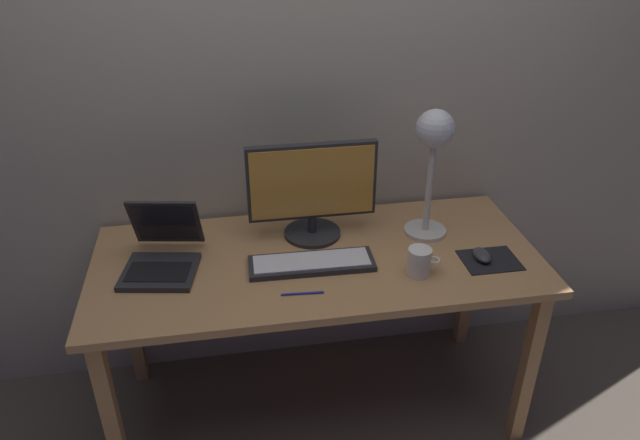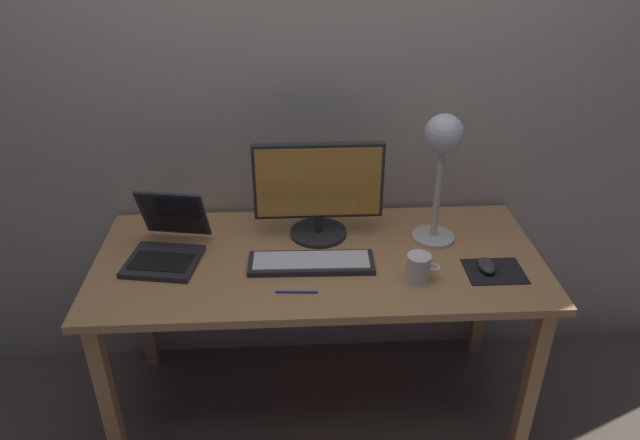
% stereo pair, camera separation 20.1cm
% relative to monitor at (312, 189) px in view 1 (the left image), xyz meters
% --- Properties ---
extents(ground_plane, '(4.80, 4.80, 0.00)m').
position_rel_monitor_xyz_m(ground_plane, '(-0.01, -0.15, -0.94)').
color(ground_plane, brown).
rests_on(ground_plane, ground).
extents(back_wall, '(4.80, 0.06, 2.60)m').
position_rel_monitor_xyz_m(back_wall, '(-0.01, 0.25, 0.36)').
color(back_wall, '#B2A893').
rests_on(back_wall, ground).
extents(desk, '(1.60, 0.70, 0.74)m').
position_rel_monitor_xyz_m(desk, '(-0.01, -0.15, -0.28)').
color(desk, tan).
rests_on(desk, ground).
extents(monitor, '(0.48, 0.21, 0.37)m').
position_rel_monitor_xyz_m(monitor, '(0.00, 0.00, 0.00)').
color(monitor, '#28282B').
rests_on(monitor, desk).
extents(keyboard_main, '(0.44, 0.15, 0.03)m').
position_rel_monitor_xyz_m(keyboard_main, '(-0.04, -0.21, -0.18)').
color(keyboard_main, '#28282B').
rests_on(keyboard_main, desk).
extents(laptop, '(0.30, 0.34, 0.22)m').
position_rel_monitor_xyz_m(laptop, '(-0.55, -0.10, -0.13)').
color(laptop, '#28282B').
rests_on(laptop, desk).
extents(desk_lamp, '(0.16, 0.16, 0.49)m').
position_rel_monitor_xyz_m(desk_lamp, '(0.43, -0.05, 0.16)').
color(desk_lamp, beige).
rests_on(desk_lamp, desk).
extents(mousepad, '(0.20, 0.16, 0.00)m').
position_rel_monitor_xyz_m(mousepad, '(0.60, -0.28, -0.19)').
color(mousepad, black).
rests_on(mousepad, desk).
extents(mouse, '(0.06, 0.10, 0.03)m').
position_rel_monitor_xyz_m(mouse, '(0.57, -0.27, -0.18)').
color(mouse, '#38383A').
rests_on(mouse, mousepad).
extents(coffee_mug, '(0.12, 0.08, 0.10)m').
position_rel_monitor_xyz_m(coffee_mug, '(0.32, -0.32, -0.15)').
color(coffee_mug, white).
rests_on(coffee_mug, desk).
extents(pen, '(0.14, 0.02, 0.01)m').
position_rel_monitor_xyz_m(pen, '(-0.09, -0.37, -0.19)').
color(pen, '#2633A5').
rests_on(pen, desk).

